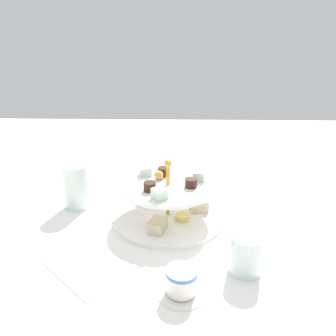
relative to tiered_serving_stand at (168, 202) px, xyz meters
name	(u,v)px	position (x,y,z in m)	size (l,w,h in m)	color
ground_plane	(168,217)	(0.00, 0.00, -0.04)	(2.40, 2.40, 0.00)	white
tiered_serving_stand	(168,202)	(0.00, 0.00, 0.00)	(0.29, 0.29, 0.16)	white
water_glass_tall_right	(76,187)	(-0.25, 0.05, 0.02)	(0.07, 0.07, 0.12)	silver
water_glass_short_left	(246,254)	(0.16, -0.21, 0.00)	(0.06, 0.06, 0.08)	silver
teacup_with_saucer	(181,282)	(0.03, -0.27, -0.02)	(0.09, 0.09, 0.05)	white
butter_knife_left	(174,173)	(0.01, 0.31, -0.04)	(0.17, 0.01, 0.00)	silver
butter_knife_right	(64,278)	(-0.20, -0.24, -0.04)	(0.17, 0.01, 0.00)	silver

